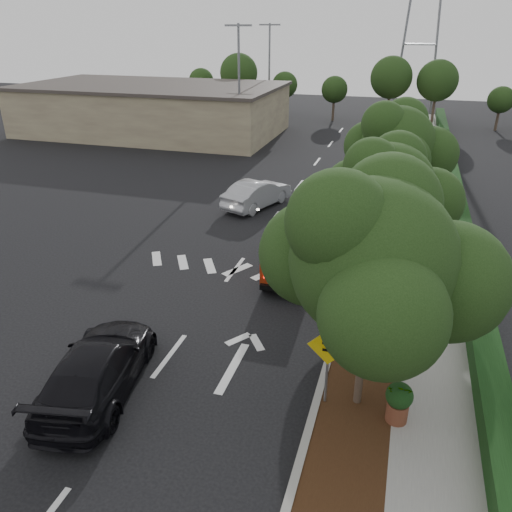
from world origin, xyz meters
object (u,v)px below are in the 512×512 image
at_px(red_jeep, 292,254).
at_px(speed_hump_sign, 328,356).
at_px(black_suv_oncoming, 98,368).
at_px(silver_suv_ahead, 323,234).

distance_m(red_jeep, speed_hump_sign, 7.28).
bearing_deg(black_suv_oncoming, speed_hump_sign, -179.63).
distance_m(black_suv_oncoming, speed_hump_sign, 6.08).
distance_m(red_jeep, silver_suv_ahead, 2.94).
relative_size(silver_suv_ahead, black_suv_oncoming, 1.06).
height_order(silver_suv_ahead, black_suv_oncoming, silver_suv_ahead).
bearing_deg(red_jeep, speed_hump_sign, -71.45).
bearing_deg(black_suv_oncoming, red_jeep, -123.99).
relative_size(silver_suv_ahead, speed_hump_sign, 2.37).
distance_m(red_jeep, black_suv_oncoming, 8.69).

